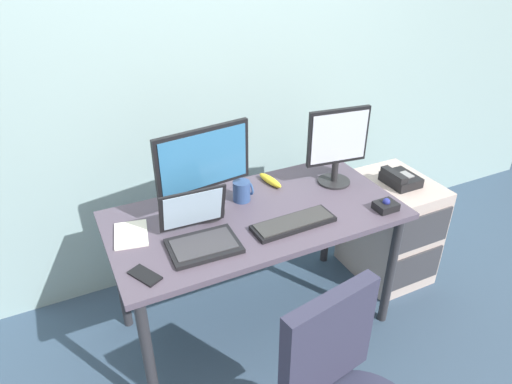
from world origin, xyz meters
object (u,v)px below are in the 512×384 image
trackball_mouse (386,206)px  banana (270,180)px  laptop (200,232)px  cell_phone (145,275)px  keyboard (293,223)px  coffee_mug (242,191)px  paper_notepad (131,234)px  file_cabinet (390,228)px  monitor_side (338,143)px  desk_phone (400,179)px  monitor_main (204,165)px

trackball_mouse → banana: 0.63m
laptop → cell_phone: (-0.28, -0.12, -0.05)m
keyboard → coffee_mug: coffee_mug is taller
paper_notepad → banana: size_ratio=1.09×
file_cabinet → keyboard: 0.98m
monitor_side → trackball_mouse: size_ratio=3.90×
file_cabinet → keyboard: size_ratio=1.60×
cell_phone → paper_notepad: bearing=60.3°
desk_phone → paper_notepad: (-1.56, 0.05, 0.05)m
desk_phone → trackball_mouse: (-0.36, -0.29, 0.07)m
coffee_mug → laptop: bearing=-142.3°
desk_phone → paper_notepad: paper_notepad is taller
keyboard → coffee_mug: size_ratio=3.81×
monitor_side → cell_phone: size_ratio=3.02×
keyboard → file_cabinet: bearing=14.6°
coffee_mug → monitor_main: bearing=-168.5°
desk_phone → cell_phone: size_ratio=1.41×
file_cabinet → monitor_side: (-0.44, 0.05, 0.65)m
cell_phone → trackball_mouse: bearing=-28.4°
trackball_mouse → banana: bearing=128.6°
monitor_side → keyboard: 0.54m
desk_phone → laptop: laptop is taller
banana → paper_notepad: bearing=-169.0°
file_cabinet → desk_phone: 0.37m
monitor_main → coffee_mug: monitor_main is taller
desk_phone → monitor_main: size_ratio=0.42×
file_cabinet → keyboard: keyboard is taller
file_cabinet → trackball_mouse: size_ratio=6.02×
file_cabinet → paper_notepad: (-1.57, 0.04, 0.42)m
coffee_mug → banana: bearing=23.6°
keyboard → banana: size_ratio=2.18×
laptop → paper_notepad: 0.33m
monitor_main → keyboard: (0.33, -0.28, -0.25)m
monitor_side → trackball_mouse: (0.07, -0.35, -0.21)m
monitor_side → paper_notepad: size_ratio=2.06×
monitor_side → laptop: (-0.86, -0.20, -0.18)m
file_cabinet → coffee_mug: coffee_mug is taller
keyboard → cell_phone: bearing=-175.8°
monitor_main → cell_phone: 0.58m
laptop → banana: 0.64m
cell_phone → keyboard: bearing=-23.0°
paper_notepad → laptop: bearing=-34.5°
keyboard → trackball_mouse: bearing=-9.5°
file_cabinet → cell_phone: (-1.58, -0.27, 0.42)m
monitor_side → cell_phone: bearing=-164.3°
monitor_side → coffee_mug: bearing=174.5°
monitor_side → keyboard: monitor_side is taller
desk_phone → coffee_mug: size_ratio=1.84×
file_cabinet → monitor_main: bearing=177.3°
trackball_mouse → monitor_side: bearing=101.3°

